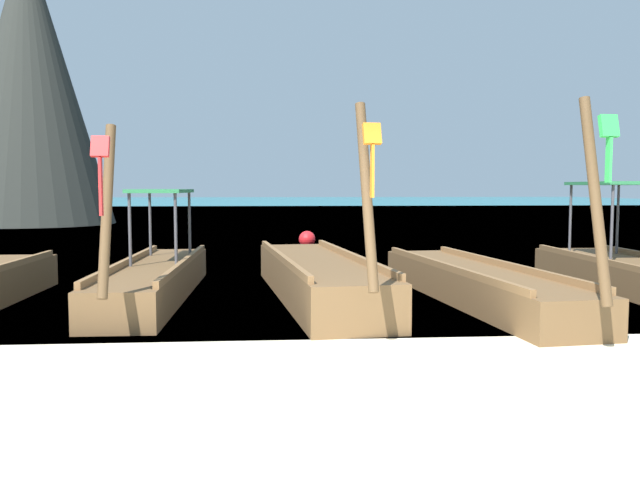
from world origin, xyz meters
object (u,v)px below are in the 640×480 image
(longtail_boat_orange_ribbon, at_px, (317,278))
(mooring_buoy_near, at_px, (307,239))
(longtail_boat_red_ribbon, at_px, (155,277))
(longtail_boat_green_ribbon, at_px, (476,284))
(longtail_boat_pink_ribbon, at_px, (633,272))
(karst_rock, at_px, (26,86))

(longtail_boat_orange_ribbon, relative_size, mooring_buoy_near, 12.88)
(longtail_boat_orange_ribbon, bearing_deg, mooring_buoy_near, 87.84)
(longtail_boat_red_ribbon, distance_m, mooring_buoy_near, 9.30)
(longtail_boat_red_ribbon, relative_size, longtail_boat_green_ribbon, 0.95)
(longtail_boat_red_ribbon, height_order, longtail_boat_green_ribbon, longtail_boat_green_ribbon)
(longtail_boat_red_ribbon, bearing_deg, longtail_boat_orange_ribbon, -6.10)
(longtail_boat_pink_ribbon, bearing_deg, karst_rock, 128.97)
(longtail_boat_red_ribbon, xyz_separation_m, longtail_boat_pink_ribbon, (8.25, 0.19, -0.02))
(longtail_boat_green_ribbon, relative_size, longtail_boat_pink_ribbon, 1.11)
(longtail_boat_pink_ribbon, xyz_separation_m, karst_rock, (-18.31, 22.63, 6.48))
(karst_rock, bearing_deg, longtail_boat_pink_ribbon, -51.03)
(longtail_boat_orange_ribbon, xyz_separation_m, karst_rock, (-12.70, 23.11, 6.47))
(longtail_boat_pink_ribbon, bearing_deg, longtail_boat_green_ribbon, -163.10)
(longtail_boat_red_ribbon, relative_size, longtail_boat_pink_ribbon, 1.05)
(longtail_boat_orange_ribbon, bearing_deg, longtail_boat_green_ribbon, -10.74)
(longtail_boat_green_ribbon, relative_size, mooring_buoy_near, 12.99)
(longtail_boat_orange_ribbon, relative_size, longtail_boat_pink_ribbon, 1.10)
(karst_rock, bearing_deg, longtail_boat_orange_ribbon, -61.21)
(longtail_boat_pink_ribbon, relative_size, mooring_buoy_near, 11.73)
(longtail_boat_red_ribbon, relative_size, karst_rock, 0.44)
(longtail_boat_orange_ribbon, distance_m, longtail_boat_green_ribbon, 2.53)
(longtail_boat_orange_ribbon, relative_size, karst_rock, 0.46)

